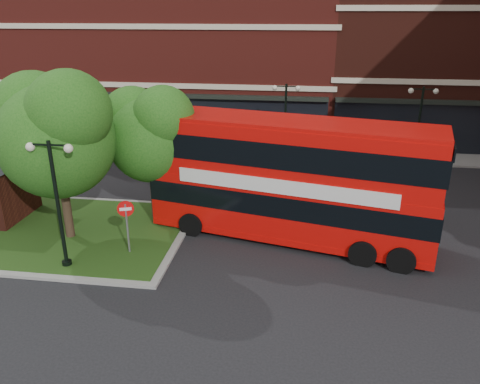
# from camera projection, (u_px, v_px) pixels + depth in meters

# --- Properties ---
(ground) EXTENTS (120.00, 120.00, 0.00)m
(ground) POSITION_uv_depth(u_px,v_px,m) (208.00, 281.00, 16.96)
(ground) COLOR black
(ground) RESTS_ON ground
(pavement_far) EXTENTS (44.00, 3.00, 0.12)m
(pavement_far) POSITION_uv_depth(u_px,v_px,m) (256.00, 152.00, 32.15)
(pavement_far) COLOR slate
(pavement_far) RESTS_ON ground
(terrace_far_left) EXTENTS (26.00, 12.00, 14.00)m
(terrace_far_left) POSITION_uv_depth(u_px,v_px,m) (168.00, 39.00, 37.57)
(terrace_far_left) COLOR maroon
(terrace_far_left) RESTS_ON ground
(terrace_far_right) EXTENTS (18.00, 12.00, 16.00)m
(terrace_far_right) POSITION_uv_depth(u_px,v_px,m) (457.00, 27.00, 34.38)
(terrace_far_right) COLOR #471911
(terrace_far_right) RESTS_ON ground
(traffic_island) EXTENTS (12.60, 7.60, 0.15)m
(traffic_island) POSITION_uv_depth(u_px,v_px,m) (45.00, 230.00, 20.73)
(traffic_island) COLOR gray
(traffic_island) RESTS_ON ground
(tree_island_west) EXTENTS (5.40, 4.71, 7.21)m
(tree_island_west) POSITION_uv_depth(u_px,v_px,m) (54.00, 129.00, 18.43)
(tree_island_west) COLOR #2D2116
(tree_island_west) RESTS_ON ground
(tree_island_east) EXTENTS (4.46, 3.90, 6.29)m
(tree_island_east) POSITION_uv_depth(u_px,v_px,m) (149.00, 130.00, 20.54)
(tree_island_east) COLOR #2D2116
(tree_island_east) RESTS_ON ground
(lamp_island) EXTENTS (1.72, 0.36, 5.00)m
(lamp_island) POSITION_uv_depth(u_px,v_px,m) (57.00, 199.00, 16.82)
(lamp_island) COLOR black
(lamp_island) RESTS_ON ground
(lamp_far_left) EXTENTS (1.72, 0.36, 5.00)m
(lamp_far_left) POSITION_uv_depth(u_px,v_px,m) (285.00, 119.00, 29.04)
(lamp_far_left) COLOR black
(lamp_far_left) RESTS_ON ground
(lamp_far_right) EXTENTS (1.72, 0.36, 5.00)m
(lamp_far_right) POSITION_uv_depth(u_px,v_px,m) (419.00, 123.00, 28.02)
(lamp_far_right) COLOR black
(lamp_far_right) RESTS_ON ground
(bus) EXTENTS (12.06, 5.22, 4.49)m
(bus) POSITION_uv_depth(u_px,v_px,m) (291.00, 172.00, 19.22)
(bus) COLOR red
(bus) RESTS_ON ground
(woman) EXTENTS (0.73, 0.52, 1.88)m
(woman) POSITION_uv_depth(u_px,v_px,m) (402.00, 245.00, 17.55)
(woman) COLOR gray
(woman) RESTS_ON ground
(car_silver) EXTENTS (4.31, 1.75, 1.46)m
(car_silver) POSITION_uv_depth(u_px,v_px,m) (210.00, 143.00, 31.85)
(car_silver) COLOR #B5B7BD
(car_silver) RESTS_ON ground
(car_white) EXTENTS (3.94, 1.61, 1.27)m
(car_white) POSITION_uv_depth(u_px,v_px,m) (349.00, 156.00, 29.32)
(car_white) COLOR silver
(car_white) RESTS_ON ground
(no_entry_sign) EXTENTS (0.62, 0.27, 2.34)m
(no_entry_sign) POSITION_uv_depth(u_px,v_px,m) (126.00, 217.00, 18.18)
(no_entry_sign) COLOR slate
(no_entry_sign) RESTS_ON ground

